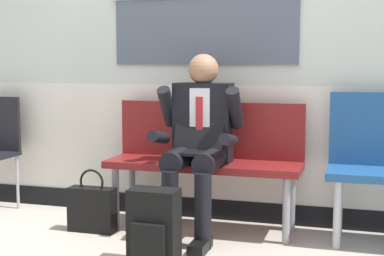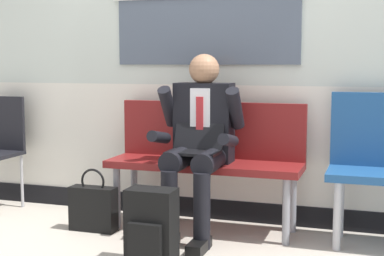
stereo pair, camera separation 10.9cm
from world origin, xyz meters
name	(u,v)px [view 1 (the left image)]	position (x,y,z in m)	size (l,w,h in m)	color
ground_plane	(187,239)	(0.00, 0.00, 0.00)	(18.00, 18.00, 0.00)	#B2A899
station_wall	(210,38)	(0.00, 0.59, 1.36)	(6.33, 0.16, 2.74)	beige
bench_with_person	(206,153)	(0.04, 0.32, 0.54)	(1.37, 0.42, 0.90)	maroon
person_seated	(198,139)	(0.04, 0.12, 0.66)	(0.57, 0.70, 1.24)	black
backpack	(154,228)	(-0.04, -0.52, 0.22)	(0.29, 0.21, 0.45)	black
handbag	(92,208)	(-0.69, -0.02, 0.16)	(0.33, 0.12, 0.44)	black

